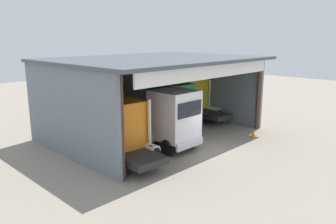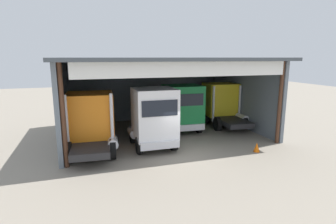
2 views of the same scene
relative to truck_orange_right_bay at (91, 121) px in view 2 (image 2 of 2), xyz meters
name	(u,v)px [view 2 (image 2 of 2)]	position (x,y,z in m)	size (l,w,h in m)	color
ground_plane	(186,154)	(5.04, -2.07, -1.85)	(80.00, 80.00, 0.00)	gray
workshop_shed	(159,81)	(5.04, 3.48, 1.90)	(13.88, 10.33, 5.43)	slate
truck_orange_right_bay	(91,121)	(0.00, 0.00, 0.00)	(2.82, 4.70, 3.57)	orange
truck_white_left_bay	(153,117)	(3.56, -0.50, 0.09)	(2.54, 4.41, 3.69)	white
truck_green_center_right_bay	(181,107)	(6.49, 2.59, -0.01)	(2.80, 4.85, 3.49)	#197F3D
truck_yellow_center_bay	(222,104)	(10.37, 3.47, -0.11)	(2.71, 5.12, 3.37)	yellow
oil_drum	(189,115)	(8.50, 5.91, -1.40)	(0.58, 0.58, 0.90)	#197233
tool_cart	(198,114)	(9.25, 5.70, -1.35)	(0.90, 0.60, 1.00)	#1E59A5
traffic_cone	(257,147)	(9.18, -2.93, -1.57)	(0.36, 0.36, 0.56)	orange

